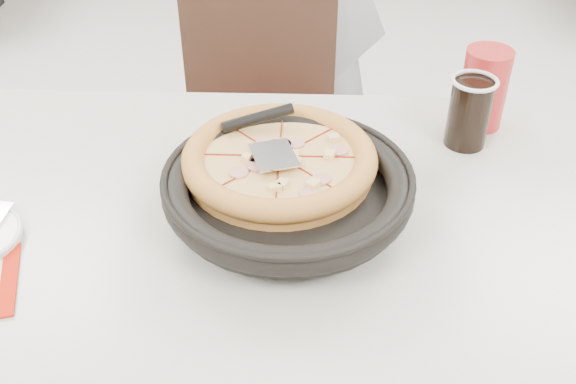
{
  "coord_description": "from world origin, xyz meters",
  "views": [
    {
      "loc": [
        0.05,
        -1.0,
        1.46
      ],
      "look_at": [
        0.02,
        -0.12,
        0.8
      ],
      "focal_mm": 42.0,
      "sensor_mm": 36.0,
      "label": 1
    }
  ],
  "objects_px": {
    "pizza_pan": "(288,196)",
    "main_table": "(248,351)",
    "cola_glass": "(469,114)",
    "red_cup": "(484,88)",
    "pizza": "(279,167)",
    "chair_far": "(268,144)"
  },
  "relations": [
    {
      "from": "main_table",
      "to": "red_cup",
      "type": "xyz_separation_m",
      "value": [
        0.45,
        0.29,
        0.45
      ]
    },
    {
      "from": "pizza_pan",
      "to": "red_cup",
      "type": "height_order",
      "value": "red_cup"
    },
    {
      "from": "main_table",
      "to": "chair_far",
      "type": "relative_size",
      "value": 1.26
    },
    {
      "from": "main_table",
      "to": "chair_far",
      "type": "distance_m",
      "value": 0.63
    },
    {
      "from": "pizza",
      "to": "red_cup",
      "type": "height_order",
      "value": "red_cup"
    },
    {
      "from": "main_table",
      "to": "pizza_pan",
      "type": "bearing_deg",
      "value": -15.44
    },
    {
      "from": "red_cup",
      "to": "pizza_pan",
      "type": "bearing_deg",
      "value": -140.16
    },
    {
      "from": "pizza",
      "to": "cola_glass",
      "type": "height_order",
      "value": "cola_glass"
    },
    {
      "from": "pizza",
      "to": "red_cup",
      "type": "relative_size",
      "value": 1.97
    },
    {
      "from": "pizza_pan",
      "to": "main_table",
      "type": "bearing_deg",
      "value": 164.56
    },
    {
      "from": "main_table",
      "to": "red_cup",
      "type": "height_order",
      "value": "red_cup"
    },
    {
      "from": "chair_far",
      "to": "pizza_pan",
      "type": "bearing_deg",
      "value": 87.79
    },
    {
      "from": "chair_far",
      "to": "cola_glass",
      "type": "bearing_deg",
      "value": 126.03
    },
    {
      "from": "cola_glass",
      "to": "chair_far",
      "type": "bearing_deg",
      "value": 135.04
    },
    {
      "from": "chair_far",
      "to": "main_table",
      "type": "bearing_deg",
      "value": 80.57
    },
    {
      "from": "pizza_pan",
      "to": "pizza",
      "type": "height_order",
      "value": "pizza"
    },
    {
      "from": "cola_glass",
      "to": "red_cup",
      "type": "height_order",
      "value": "red_cup"
    },
    {
      "from": "pizza_pan",
      "to": "cola_glass",
      "type": "height_order",
      "value": "cola_glass"
    },
    {
      "from": "chair_far",
      "to": "red_cup",
      "type": "bearing_deg",
      "value": 134.34
    },
    {
      "from": "chair_far",
      "to": "pizza",
      "type": "relative_size",
      "value": 3.02
    },
    {
      "from": "red_cup",
      "to": "main_table",
      "type": "bearing_deg",
      "value": -147.59
    },
    {
      "from": "main_table",
      "to": "pizza",
      "type": "relative_size",
      "value": 3.82
    }
  ]
}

